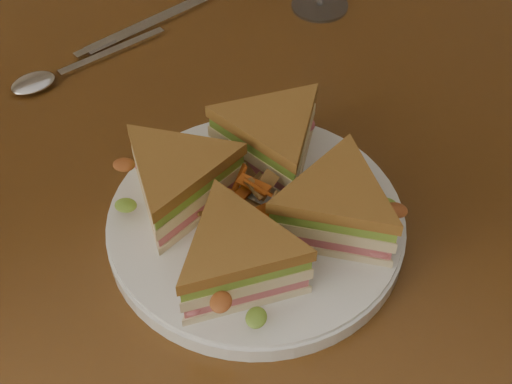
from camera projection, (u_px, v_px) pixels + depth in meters
table at (159, 237)px, 0.74m from camera, size 1.20×0.80×0.75m
plate at (256, 224)px, 0.62m from camera, size 0.26×0.26×0.02m
sandwich_wedges at (256, 196)px, 0.59m from camera, size 0.27×0.27×0.06m
crisps_mound at (256, 199)px, 0.59m from camera, size 0.09×0.09×0.05m
spoon at (53, 76)px, 0.76m from camera, size 0.18×0.03×0.01m
knife at (151, 24)px, 0.82m from camera, size 0.22×0.03×0.00m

